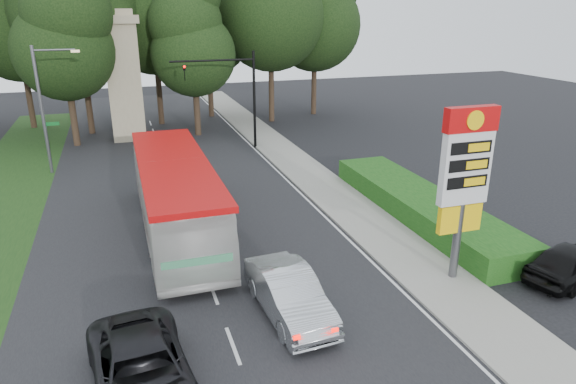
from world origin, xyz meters
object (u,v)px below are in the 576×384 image
object	(u,v)px
gas_station_pylon	(465,172)
traffic_signal_mast	(237,87)
suv_charcoal	(142,373)
parked_car_black	(571,262)
monument	(124,75)
sedan_silver	(289,294)
transit_bus	(176,198)
streetlight_signs	(45,104)

from	to	relation	value
gas_station_pylon	traffic_signal_mast	xyz separation A→B (m)	(-3.52, 22.00, 0.22)
suv_charcoal	parked_car_black	distance (m)	16.36
gas_station_pylon	monument	size ratio (longest dim) A/B	0.68
sedan_silver	suv_charcoal	world-z (taller)	sedan_silver
transit_bus	monument	bearing A→B (deg)	93.87
streetlight_signs	suv_charcoal	world-z (taller)	streetlight_signs
traffic_signal_mast	monument	distance (m)	9.76
traffic_signal_mast	sedan_silver	size ratio (longest dim) A/B	1.44
traffic_signal_mast	monument	bearing A→B (deg)	142.00
parked_car_black	transit_bus	bearing A→B (deg)	40.04
traffic_signal_mast	sedan_silver	bearing A→B (deg)	-98.69
transit_bus	suv_charcoal	bearing A→B (deg)	-102.04
streetlight_signs	suv_charcoal	bearing A→B (deg)	-79.64
gas_station_pylon	streetlight_signs	distance (m)	25.74
suv_charcoal	parked_car_black	world-z (taller)	suv_charcoal
sedan_silver	suv_charcoal	distance (m)	5.67
traffic_signal_mast	parked_car_black	world-z (taller)	traffic_signal_mast
traffic_signal_mast	sedan_silver	xyz separation A→B (m)	(-3.42, -22.36, -3.85)
suv_charcoal	gas_station_pylon	bearing A→B (deg)	8.12
gas_station_pylon	streetlight_signs	bearing A→B (deg)	128.96
streetlight_signs	monument	distance (m)	9.44
traffic_signal_mast	transit_bus	world-z (taller)	traffic_signal_mast
transit_bus	traffic_signal_mast	bearing A→B (deg)	66.09
streetlight_signs	traffic_signal_mast	bearing A→B (deg)	8.92
sedan_silver	parked_car_black	world-z (taller)	sedan_silver
monument	parked_car_black	distance (m)	33.61
monument	transit_bus	world-z (taller)	monument
streetlight_signs	monument	world-z (taller)	monument
traffic_signal_mast	suv_charcoal	size ratio (longest dim) A/B	1.27
suv_charcoal	parked_car_black	bearing A→B (deg)	-0.53
gas_station_pylon	traffic_signal_mast	distance (m)	22.29
transit_bus	parked_car_black	size ratio (longest dim) A/B	2.86
gas_station_pylon	streetlight_signs	world-z (taller)	streetlight_signs
sedan_silver	parked_car_black	size ratio (longest dim) A/B	1.12
gas_station_pylon	suv_charcoal	xyz separation A→B (m)	(-12.00, -2.89, -3.66)
gas_station_pylon	transit_bus	size ratio (longest dim) A/B	0.53
sedan_silver	gas_station_pylon	bearing A→B (deg)	-0.70
suv_charcoal	parked_car_black	xyz separation A→B (m)	(16.30, 1.40, -0.02)
gas_station_pylon	suv_charcoal	world-z (taller)	gas_station_pylon
sedan_silver	traffic_signal_mast	bearing A→B (deg)	77.71
streetlight_signs	gas_station_pylon	bearing A→B (deg)	-51.04
traffic_signal_mast	transit_bus	distance (m)	15.79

